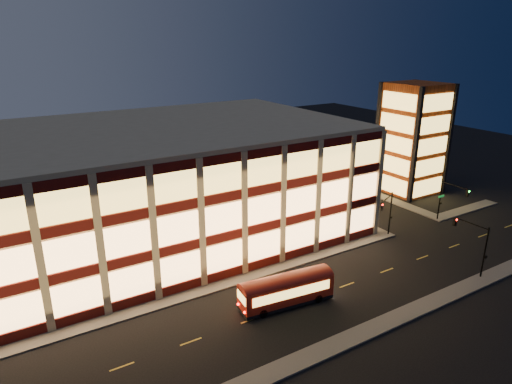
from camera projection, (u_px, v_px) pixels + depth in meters
ground at (237, 286)px, 48.26m from camera, size 200.00×200.00×0.00m
sidewalk_office_south at (207, 289)px, 47.55m from camera, size 54.00×2.00×0.15m
sidewalk_office_east at (310, 200)px, 73.34m from camera, size 2.00×30.00×0.15m
sidewalk_tower_south at (464, 210)px, 68.92m from camera, size 14.00×2.00×0.15m
sidewalk_tower_west at (360, 188)px, 78.81m from camera, size 2.00×30.00×0.15m
sidewalk_near at (314, 354)px, 37.78m from camera, size 100.00×2.00×0.15m
office_building at (151, 183)px, 58.05m from camera, size 50.45×30.45×14.50m
stair_tower at (412, 139)px, 74.80m from camera, size 8.60×8.60×18.00m
traffic_signal_far at (387, 209)px, 58.15m from camera, size 3.79×1.87×6.00m
traffic_signal_right at (450, 196)px, 63.07m from camera, size 1.20×4.37×6.00m
traffic_signal_near at (474, 238)px, 49.73m from camera, size 0.32×4.45×6.00m
trolley_bus at (286, 288)px, 44.38m from camera, size 9.68×3.48×3.21m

